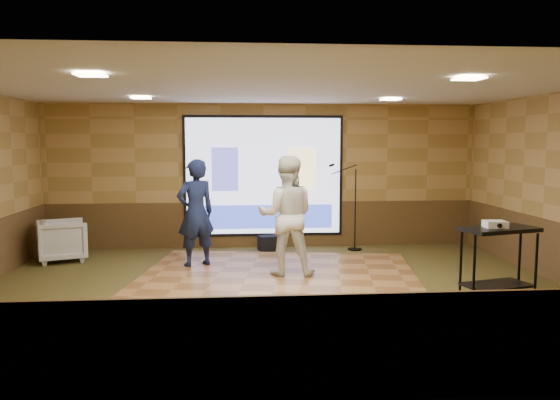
{
  "coord_description": "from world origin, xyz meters",
  "views": [
    {
      "loc": [
        -0.58,
        -7.9,
        2.23
      ],
      "look_at": [
        0.12,
        0.65,
        1.3
      ],
      "focal_mm": 35.0,
      "sensor_mm": 36.0,
      "label": 1
    }
  ],
  "objects": [
    {
      "name": "banquet_chair",
      "position": [
        -3.81,
        2.41,
        0.39
      ],
      "size": [
        1.09,
        1.07,
        0.77
      ],
      "primitive_type": "imported",
      "rotation": [
        0.0,
        0.0,
        1.94
      ],
      "color": "gray",
      "rests_on": "ground"
    },
    {
      "name": "downlight_ne",
      "position": [
        2.2,
        1.8,
        2.97
      ],
      "size": [
        0.32,
        0.32,
        0.02
      ],
      "primitive_type": "cube",
      "color": "beige",
      "rests_on": "room_shell"
    },
    {
      "name": "player_left",
      "position": [
        -1.29,
        1.69,
        0.97
      ],
      "size": [
        0.82,
        0.71,
        1.89
      ],
      "primitive_type": "imported",
      "rotation": [
        0.0,
        0.0,
        3.6
      ],
      "color": "#131B3D",
      "rests_on": "dance_floor"
    },
    {
      "name": "downlight_se",
      "position": [
        2.2,
        -1.5,
        2.97
      ],
      "size": [
        0.32,
        0.32,
        0.02
      ],
      "primitive_type": "cube",
      "color": "beige",
      "rests_on": "room_shell"
    },
    {
      "name": "wainscot_back",
      "position": [
        0.0,
        3.48,
        0.47
      ],
      "size": [
        9.0,
        0.04,
        0.95
      ],
      "primitive_type": "cube",
      "color": "#52321B",
      "rests_on": "ground"
    },
    {
      "name": "projector_screen",
      "position": [
        0.0,
        3.44,
        1.47
      ],
      "size": [
        3.32,
        0.06,
        2.52
      ],
      "color": "black",
      "rests_on": "room_shell"
    },
    {
      "name": "av_table",
      "position": [
        2.98,
        -0.86,
        0.77
      ],
      "size": [
        1.01,
        0.53,
        1.07
      ],
      "rotation": [
        0.0,
        0.0,
        0.27
      ],
      "color": "black",
      "rests_on": "ground"
    },
    {
      "name": "wainscot_front",
      "position": [
        0.0,
        -3.48,
        0.47
      ],
      "size": [
        9.0,
        0.04,
        0.95
      ],
      "primitive_type": "cube",
      "color": "#52321B",
      "rests_on": "ground"
    },
    {
      "name": "duffel_bag",
      "position": [
        0.13,
        3.08,
        0.15
      ],
      "size": [
        0.55,
        0.43,
        0.3
      ],
      "primitive_type": "cube",
      "rotation": [
        0.0,
        0.0,
        0.23
      ],
      "color": "black",
      "rests_on": "ground"
    },
    {
      "name": "player_right",
      "position": [
        0.24,
        0.92,
        1.01
      ],
      "size": [
        1.03,
        0.85,
        1.96
      ],
      "primitive_type": "imported",
      "rotation": [
        0.0,
        0.0,
        3.02
      ],
      "color": "silver",
      "rests_on": "dance_floor"
    },
    {
      "name": "downlight_nw",
      "position": [
        -2.2,
        1.8,
        2.97
      ],
      "size": [
        0.32,
        0.32,
        0.02
      ],
      "primitive_type": "cube",
      "color": "beige",
      "rests_on": "room_shell"
    },
    {
      "name": "room_shell",
      "position": [
        0.0,
        0.0,
        2.09
      ],
      "size": [
        9.04,
        7.04,
        3.02
      ],
      "color": "#A88146",
      "rests_on": "ground"
    },
    {
      "name": "ground",
      "position": [
        0.0,
        0.0,
        0.0
      ],
      "size": [
        9.0,
        9.0,
        0.0
      ],
      "primitive_type": "plane",
      "color": "#2D3719",
      "rests_on": "ground"
    },
    {
      "name": "mic_stand",
      "position": [
        1.8,
        2.99,
        0.49
      ],
      "size": [
        0.7,
        0.29,
        1.79
      ],
      "rotation": [
        0.0,
        0.0,
        -0.15
      ],
      "color": "black",
      "rests_on": "ground"
    },
    {
      "name": "downlight_sw",
      "position": [
        -2.2,
        -1.5,
        2.97
      ],
      "size": [
        0.32,
        0.32,
        0.02
      ],
      "primitive_type": "cube",
      "color": "beige",
      "rests_on": "room_shell"
    },
    {
      "name": "projector",
      "position": [
        2.9,
        -0.89,
        1.11
      ],
      "size": [
        0.29,
        0.25,
        0.09
      ],
      "primitive_type": "cube",
      "rotation": [
        0.0,
        0.0,
        -0.06
      ],
      "color": "white",
      "rests_on": "av_table"
    },
    {
      "name": "dance_floor",
      "position": [
        0.13,
        1.02,
        0.02
      ],
      "size": [
        5.0,
        4.1,
        0.03
      ],
      "primitive_type": "cube",
      "rotation": [
        0.0,
        0.0,
        -0.15
      ],
      "color": "#A26D3B",
      "rests_on": "ground"
    }
  ]
}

